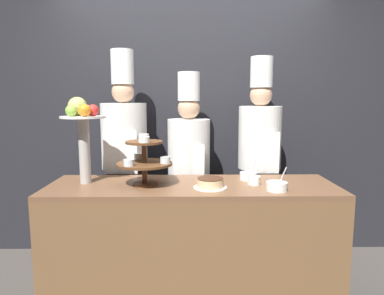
{
  "coord_description": "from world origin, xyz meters",
  "views": [
    {
      "loc": [
        -0.03,
        -2.05,
        1.49
      ],
      "look_at": [
        0.0,
        0.41,
        1.14
      ],
      "focal_mm": 32.0,
      "sensor_mm": 36.0,
      "label": 1
    }
  ],
  "objects_px": {
    "chef_left": "(125,154)",
    "chef_center_left": "(189,163)",
    "chef_center_right": "(259,155)",
    "serving_bowl_far": "(248,176)",
    "cake_round": "(210,183)",
    "cup_white": "(254,180)",
    "tiered_stand": "(144,159)",
    "fruit_pedestal": "(82,124)",
    "serving_bowl_near": "(277,186)"
  },
  "relations": [
    {
      "from": "cup_white",
      "to": "tiered_stand",
      "type": "bearing_deg",
      "value": -179.82
    },
    {
      "from": "tiered_stand",
      "to": "chef_left",
      "type": "bearing_deg",
      "value": 112.69
    },
    {
      "from": "serving_bowl_near",
      "to": "chef_center_right",
      "type": "relative_size",
      "value": 0.09
    },
    {
      "from": "cake_round",
      "to": "chef_center_left",
      "type": "relative_size",
      "value": 0.13
    },
    {
      "from": "cup_white",
      "to": "chef_left",
      "type": "height_order",
      "value": "chef_left"
    },
    {
      "from": "chef_center_right",
      "to": "serving_bowl_far",
      "type": "bearing_deg",
      "value": -111.45
    },
    {
      "from": "chef_center_left",
      "to": "tiered_stand",
      "type": "bearing_deg",
      "value": -117.9
    },
    {
      "from": "cake_round",
      "to": "chef_center_right",
      "type": "distance_m",
      "value": 0.83
    },
    {
      "from": "serving_bowl_near",
      "to": "cup_white",
      "type": "bearing_deg",
      "value": 126.15
    },
    {
      "from": "tiered_stand",
      "to": "chef_center_left",
      "type": "relative_size",
      "value": 0.23
    },
    {
      "from": "cup_white",
      "to": "serving_bowl_far",
      "type": "height_order",
      "value": "serving_bowl_far"
    },
    {
      "from": "chef_center_right",
      "to": "cake_round",
      "type": "bearing_deg",
      "value": -125.04
    },
    {
      "from": "serving_bowl_near",
      "to": "chef_center_left",
      "type": "xyz_separation_m",
      "value": [
        -0.58,
        0.75,
        0.01
      ]
    },
    {
      "from": "serving_bowl_near",
      "to": "chef_center_left",
      "type": "relative_size",
      "value": 0.09
    },
    {
      "from": "chef_left",
      "to": "chef_center_left",
      "type": "height_order",
      "value": "chef_left"
    },
    {
      "from": "serving_bowl_near",
      "to": "tiered_stand",
      "type": "bearing_deg",
      "value": 169.82
    },
    {
      "from": "tiered_stand",
      "to": "cake_round",
      "type": "height_order",
      "value": "tiered_stand"
    },
    {
      "from": "chef_center_left",
      "to": "chef_center_right",
      "type": "relative_size",
      "value": 0.93
    },
    {
      "from": "fruit_pedestal",
      "to": "chef_center_right",
      "type": "height_order",
      "value": "chef_center_right"
    },
    {
      "from": "tiered_stand",
      "to": "serving_bowl_far",
      "type": "xyz_separation_m",
      "value": [
        0.76,
        0.15,
        -0.16
      ]
    },
    {
      "from": "cake_round",
      "to": "chef_center_left",
      "type": "distance_m",
      "value": 0.69
    },
    {
      "from": "fruit_pedestal",
      "to": "cake_round",
      "type": "xyz_separation_m",
      "value": [
        0.9,
        -0.16,
        -0.4
      ]
    },
    {
      "from": "tiered_stand",
      "to": "serving_bowl_far",
      "type": "height_order",
      "value": "tiered_stand"
    },
    {
      "from": "fruit_pedestal",
      "to": "cup_white",
      "type": "xyz_separation_m",
      "value": [
        1.21,
        -0.07,
        -0.4
      ]
    },
    {
      "from": "cake_round",
      "to": "chef_center_right",
      "type": "relative_size",
      "value": 0.12
    },
    {
      "from": "fruit_pedestal",
      "to": "chef_center_right",
      "type": "bearing_deg",
      "value": 20.56
    },
    {
      "from": "cup_white",
      "to": "chef_center_right",
      "type": "relative_size",
      "value": 0.05
    },
    {
      "from": "chef_left",
      "to": "serving_bowl_near",
      "type": "bearing_deg",
      "value": -33.39
    },
    {
      "from": "fruit_pedestal",
      "to": "serving_bowl_near",
      "type": "xyz_separation_m",
      "value": [
        1.33,
        -0.23,
        -0.4
      ]
    },
    {
      "from": "fruit_pedestal",
      "to": "serving_bowl_far",
      "type": "relative_size",
      "value": 3.91
    },
    {
      "from": "cake_round",
      "to": "chef_center_right",
      "type": "height_order",
      "value": "chef_center_right"
    },
    {
      "from": "fruit_pedestal",
      "to": "serving_bowl_near",
      "type": "bearing_deg",
      "value": -9.96
    },
    {
      "from": "fruit_pedestal",
      "to": "serving_bowl_far",
      "type": "xyz_separation_m",
      "value": [
        1.2,
        0.08,
        -0.4
      ]
    },
    {
      "from": "cake_round",
      "to": "tiered_stand",
      "type": "bearing_deg",
      "value": 169.28
    },
    {
      "from": "cake_round",
      "to": "serving_bowl_near",
      "type": "height_order",
      "value": "serving_bowl_near"
    },
    {
      "from": "chef_center_right",
      "to": "tiered_stand",
      "type": "bearing_deg",
      "value": -147.6
    },
    {
      "from": "fruit_pedestal",
      "to": "chef_left",
      "type": "bearing_deg",
      "value": 69.02
    },
    {
      "from": "chef_left",
      "to": "cake_round",
      "type": "bearing_deg",
      "value": -43.91
    },
    {
      "from": "tiered_stand",
      "to": "fruit_pedestal",
      "type": "distance_m",
      "value": 0.51
    },
    {
      "from": "cup_white",
      "to": "serving_bowl_far",
      "type": "relative_size",
      "value": 0.56
    },
    {
      "from": "serving_bowl_far",
      "to": "chef_center_right",
      "type": "distance_m",
      "value": 0.48
    },
    {
      "from": "fruit_pedestal",
      "to": "chef_left",
      "type": "relative_size",
      "value": 0.32
    },
    {
      "from": "chef_left",
      "to": "chef_center_left",
      "type": "xyz_separation_m",
      "value": [
        0.56,
        0.0,
        -0.09
      ]
    },
    {
      "from": "cup_white",
      "to": "serving_bowl_far",
      "type": "xyz_separation_m",
      "value": [
        -0.01,
        0.15,
        -0.0
      ]
    },
    {
      "from": "chef_center_left",
      "to": "fruit_pedestal",
      "type": "bearing_deg",
      "value": -145.74
    },
    {
      "from": "cake_round",
      "to": "cup_white",
      "type": "xyz_separation_m",
      "value": [
        0.32,
        0.09,
        -0.0
      ]
    },
    {
      "from": "cup_white",
      "to": "chef_left",
      "type": "relative_size",
      "value": 0.05
    },
    {
      "from": "chef_left",
      "to": "chef_center_right",
      "type": "xyz_separation_m",
      "value": [
        1.17,
        0.0,
        -0.01
      ]
    },
    {
      "from": "tiered_stand",
      "to": "cup_white",
      "type": "height_order",
      "value": "tiered_stand"
    },
    {
      "from": "chef_left",
      "to": "serving_bowl_far",
      "type": "bearing_deg",
      "value": -23.46
    }
  ]
}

